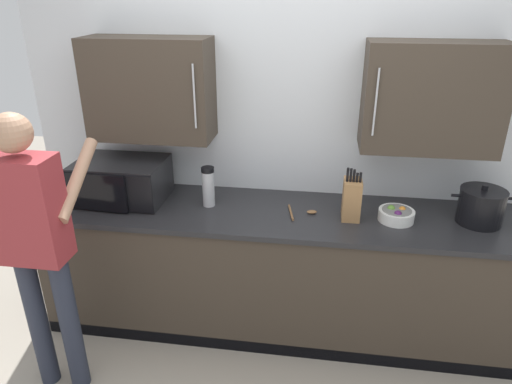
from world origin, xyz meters
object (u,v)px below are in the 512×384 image
Objects in this scene: microwave_oven at (118,180)px; knife_block at (352,199)px; stock_pot at (481,206)px; thermos_flask at (208,186)px; fruit_bowl at (396,214)px; wooden_spoon at (302,212)px; person_figure at (36,237)px.

knife_block reaches higher than microwave_oven.
thermos_flask is at bearing 179.94° from stock_pot.
fruit_bowl is 0.30m from knife_block.
microwave_oven is 0.63m from thermos_flask.
thermos_flask is 1.29× the size of wooden_spoon.
person_figure is at bearing -163.10° from stock_pot.
knife_block is (0.30, -0.02, 0.12)m from wooden_spoon.
thermos_flask is 1.23× the size of fruit_bowl.
person_figure reaches higher than fruit_bowl.
microwave_oven is at bearing 178.07° from fruit_bowl.
wooden_spoon is 1.56m from person_figure.
knife_block is (1.56, -0.07, -0.00)m from microwave_oven.
microwave_oven is 2.18× the size of thermos_flask.
microwave_oven is 2.82× the size of wooden_spoon.
thermos_flask is 1.07m from person_figure.
fruit_bowl reaches higher than wooden_spoon.
knife_block is (-0.28, -0.01, 0.09)m from fruit_bowl.
fruit_bowl is at bearing 1.32° from knife_block.
wooden_spoon is 0.61× the size of knife_block.
wooden_spoon is at bearing -2.31° from microwave_oven.
thermos_flask is 0.16× the size of person_figure.
wooden_spoon is at bearing 27.40° from person_figure.
person_figure is at bearing -160.29° from fruit_bowl.
knife_block reaches higher than stock_pot.
fruit_bowl is 2.09m from person_figure.
thermos_flask is at bearing -1.40° from microwave_oven.
fruit_bowl is at bearing -1.93° from microwave_oven.
stock_pot is at bearing 1.75° from wooden_spoon.
fruit_bowl is at bearing -2.20° from thermos_flask.
microwave_oven is 2.68× the size of fruit_bowl.
person_figure is (-1.38, -0.72, 0.10)m from wooden_spoon.
wooden_spoon is at bearing 178.88° from fruit_bowl.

